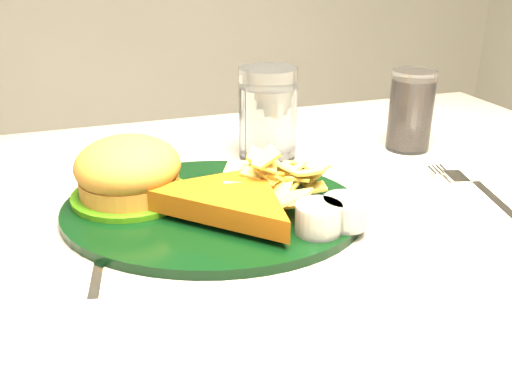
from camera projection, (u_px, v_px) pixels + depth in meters
dinner_plate at (212, 182)px, 0.65m from camera, size 0.43×0.39×0.08m
water_glass at (268, 114)px, 0.81m from camera, size 0.10×0.10×0.13m
cola_glass at (411, 111)px, 0.85m from camera, size 0.09×0.09×0.12m
fork_napkin at (493, 201)px, 0.68m from camera, size 0.18×0.21×0.01m
spoon at (98, 266)px, 0.55m from camera, size 0.06×0.15×0.01m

